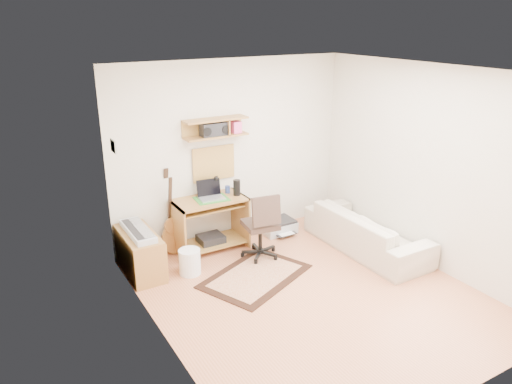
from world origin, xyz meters
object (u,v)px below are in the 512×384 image
desk (210,224)px  printer (278,227)px  cabinet (140,253)px  sofa (367,225)px  task_chair (260,224)px

desk → printer: 1.16m
cabinet → sofa: 3.11m
task_chair → printer: size_ratio=1.91×
desk → task_chair: size_ratio=1.04×
cabinet → printer: (2.21, 0.16, -0.19)m
cabinet → desk: bearing=9.2°
task_chair → printer: bearing=49.2°
desk → task_chair: task_chair is taller
desk → printer: size_ratio=2.00×
task_chair → cabinet: task_chair is taller
desk → sofa: size_ratio=0.52×
printer → desk: bearing=179.7°
desk → printer: desk is taller
task_chair → sofa: bearing=-13.5°
task_chair → cabinet: (-1.56, 0.40, -0.20)m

